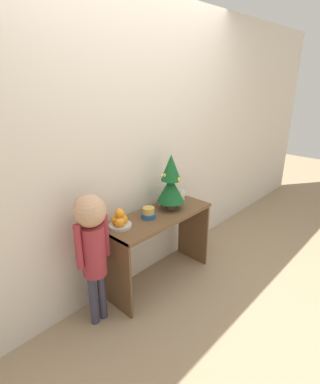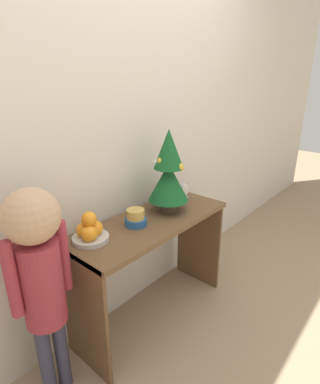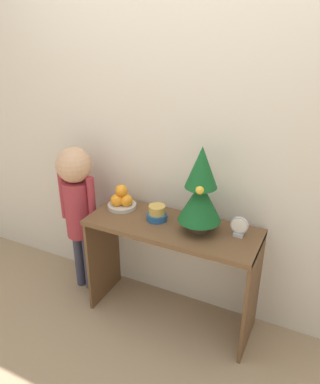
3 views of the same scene
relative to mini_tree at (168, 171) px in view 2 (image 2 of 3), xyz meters
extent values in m
plane|color=#997F60|center=(-0.17, -0.21, -0.96)|extent=(12.00, 12.00, 0.00)
cube|color=beige|center=(-0.17, 0.24, 0.29)|extent=(7.00, 0.05, 2.50)
cube|color=brown|center=(-0.17, -0.01, -0.28)|extent=(1.06, 0.41, 0.03)
cube|color=brown|center=(-0.69, -0.01, -0.61)|extent=(0.02, 0.37, 0.70)
cube|color=brown|center=(0.35, -0.01, -0.61)|extent=(0.02, 0.37, 0.70)
cylinder|color=#4C3828|center=(0.00, 0.00, -0.24)|extent=(0.10, 0.10, 0.05)
cylinder|color=brown|center=(0.00, 0.00, -0.19)|extent=(0.02, 0.02, 0.04)
cone|color=#145123|center=(0.00, 0.00, -0.07)|extent=(0.25, 0.25, 0.24)
cone|color=#145123|center=(0.00, 0.00, 0.14)|extent=(0.18, 0.18, 0.24)
sphere|color=gold|center=(0.02, -0.07, 0.04)|extent=(0.05, 0.05, 0.05)
sphere|color=silver|center=(-0.04, 0.06, 0.05)|extent=(0.05, 0.05, 0.05)
sphere|color=gold|center=(-0.04, 0.01, 0.07)|extent=(0.06, 0.06, 0.06)
sphere|color=gold|center=(0.03, 0.08, 0.00)|extent=(0.05, 0.05, 0.05)
sphere|color=gold|center=(-0.05, -0.01, 0.06)|extent=(0.04, 0.04, 0.04)
cylinder|color=#B7B2A8|center=(-0.56, 0.06, -0.25)|extent=(0.19, 0.19, 0.03)
sphere|color=orange|center=(-0.53, 0.06, -0.20)|extent=(0.08, 0.08, 0.08)
sphere|color=orange|center=(-0.57, 0.09, -0.20)|extent=(0.08, 0.08, 0.08)
sphere|color=orange|center=(-0.58, 0.03, -0.20)|extent=(0.08, 0.08, 0.08)
sphere|color=orange|center=(-0.56, 0.06, -0.14)|extent=(0.08, 0.08, 0.08)
cylinder|color=#235189|center=(-0.28, 0.01, -0.24)|extent=(0.13, 0.13, 0.04)
cylinder|color=gold|center=(-0.28, 0.01, -0.19)|extent=(0.10, 0.10, 0.05)
cube|color=#B2B2B7|center=(0.23, 0.04, -0.25)|extent=(0.06, 0.04, 0.02)
cylinder|color=#B2B2B7|center=(0.23, 0.04, -0.19)|extent=(0.10, 0.02, 0.10)
cylinder|color=white|center=(0.23, 0.03, -0.19)|extent=(0.09, 0.00, 0.09)
cylinder|color=#38384C|center=(-0.92, -0.01, -0.74)|extent=(0.06, 0.06, 0.45)
cylinder|color=#38384C|center=(-0.83, -0.01, -0.74)|extent=(0.06, 0.06, 0.45)
cylinder|color=#992D38|center=(-0.87, -0.01, -0.31)|extent=(0.18, 0.18, 0.41)
sphere|color=tan|center=(-0.87, -0.01, 0.01)|extent=(0.23, 0.23, 0.23)
cylinder|color=#992D38|center=(-0.99, -0.01, -0.23)|extent=(0.05, 0.05, 0.34)
cylinder|color=#992D38|center=(-0.76, -0.01, -0.23)|extent=(0.05, 0.05, 0.34)
camera|label=1|loc=(-1.94, -1.67, 0.89)|focal=28.00mm
camera|label=2|loc=(-1.36, -1.11, 0.51)|focal=28.00mm
camera|label=3|loc=(0.63, -1.81, 0.87)|focal=35.00mm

